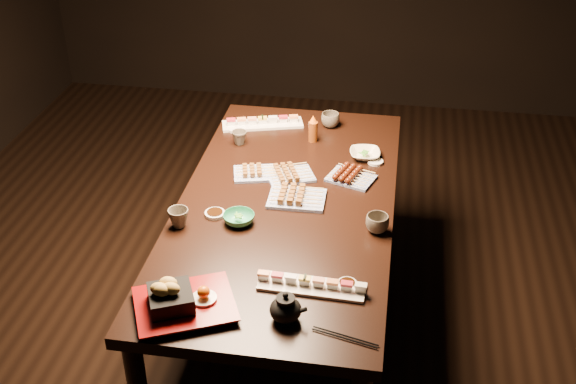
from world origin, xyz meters
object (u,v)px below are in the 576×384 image
object	(u,v)px
yakitori_plate_right	(297,194)
yakitori_plate_left	(256,170)
yakitori_plate_center	(290,172)
sushi_platter_far	(263,121)
teacup_far_right	(330,120)
sushi_platter_near	(312,283)
teacup_mid_right	(377,223)
tempura_tray	(184,295)
condiment_bottle	(313,128)
dining_table	(286,272)
teacup_far_left	(239,138)
edamame_bowl_cream	(365,154)
teapot	(285,307)
teacup_near_left	(179,218)
edamame_bowl_green	(239,219)

from	to	relation	value
yakitori_plate_right	yakitori_plate_left	distance (m)	0.28
yakitori_plate_left	yakitori_plate_center	bearing A→B (deg)	-11.88
sushi_platter_far	teacup_far_right	distance (m)	0.34
sushi_platter_near	yakitori_plate_right	size ratio (longest dim) A/B	1.60
teacup_mid_right	tempura_tray	bearing A→B (deg)	-137.44
yakitori_plate_left	condiment_bottle	xyz separation A→B (m)	(0.21, 0.36, 0.04)
dining_table	teacup_far_left	distance (m)	0.70
edamame_bowl_cream	yakitori_plate_left	bearing A→B (deg)	-153.04
yakitori_plate_center	teacup_far_left	bearing A→B (deg)	113.72
tempura_tray	teacup_far_left	xyz separation A→B (m)	(-0.08, 1.19, -0.03)
teacup_far_left	dining_table	bearing A→B (deg)	-57.29
teacup_far_right	edamame_bowl_cream	bearing A→B (deg)	-56.10
tempura_tray	teapot	xyz separation A→B (m)	(0.35, 0.01, -0.01)
sushi_platter_far	teacup_far_right	world-z (taller)	teacup_far_right
edamame_bowl_cream	condiment_bottle	distance (m)	0.29
yakitori_plate_left	dining_table	bearing A→B (deg)	-63.96
teapot	condiment_bottle	size ratio (longest dim) A/B	0.94
yakitori_plate_center	tempura_tray	size ratio (longest dim) A/B	0.61
yakitori_plate_right	tempura_tray	size ratio (longest dim) A/B	0.71
condiment_bottle	yakitori_plate_left	bearing A→B (deg)	-119.87
dining_table	teacup_far_right	size ratio (longest dim) A/B	19.61
teacup_far_right	teapot	distance (m)	1.44
edamame_bowl_cream	tempura_tray	bearing A→B (deg)	-114.58
sushi_platter_far	teapot	xyz separation A→B (m)	(0.35, -1.40, 0.03)
sushi_platter_near	teacup_mid_right	bearing A→B (deg)	63.86
dining_table	teacup_near_left	size ratio (longest dim) A/B	21.68
yakitori_plate_right	dining_table	bearing A→B (deg)	-154.27
dining_table	yakitori_plate_left	xyz separation A→B (m)	(-0.17, 0.20, 0.40)
condiment_bottle	yakitori_plate_center	bearing A→B (deg)	-98.65
teacup_far_left	condiment_bottle	world-z (taller)	condiment_bottle
yakitori_plate_center	tempura_tray	xyz separation A→B (m)	(-0.21, -0.92, 0.04)
yakitori_plate_center	teacup_far_left	size ratio (longest dim) A/B	2.81
sushi_platter_far	edamame_bowl_cream	distance (m)	0.59
sushi_platter_far	teacup_near_left	world-z (taller)	teacup_near_left
dining_table	yakitori_plate_center	world-z (taller)	yakitori_plate_center
dining_table	teacup_far_left	bearing A→B (deg)	122.73
sushi_platter_far	condiment_bottle	world-z (taller)	condiment_bottle
teacup_near_left	dining_table	bearing A→B (deg)	31.40
edamame_bowl_green	condiment_bottle	distance (m)	0.77
sushi_platter_far	teapot	world-z (taller)	teapot
edamame_bowl_green	teapot	size ratio (longest dim) A/B	0.99
sushi_platter_near	yakitori_plate_left	xyz separation A→B (m)	(-0.35, 0.74, 0.00)
tempura_tray	yakitori_plate_left	bearing A→B (deg)	61.29
sushi_platter_far	yakitori_plate_center	world-z (taller)	yakitori_plate_center
sushi_platter_near	condiment_bottle	size ratio (longest dim) A/B	2.78
edamame_bowl_green	sushi_platter_far	bearing A→B (deg)	94.69
dining_table	teacup_far_left	world-z (taller)	teacup_far_left
sushi_platter_near	yakitori_plate_right	xyz separation A→B (m)	(-0.14, 0.56, 0.01)
sushi_platter_far	dining_table	bearing A→B (deg)	92.78
sushi_platter_far	yakitori_plate_right	world-z (taller)	yakitori_plate_right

